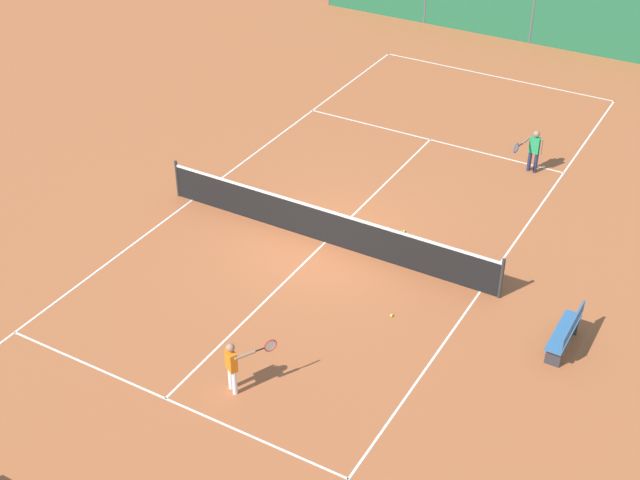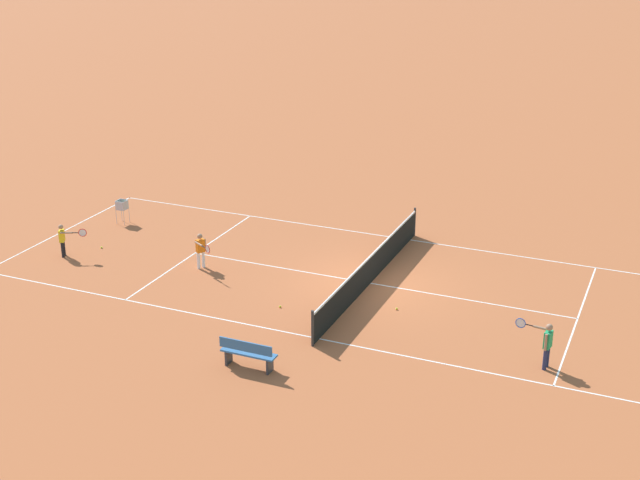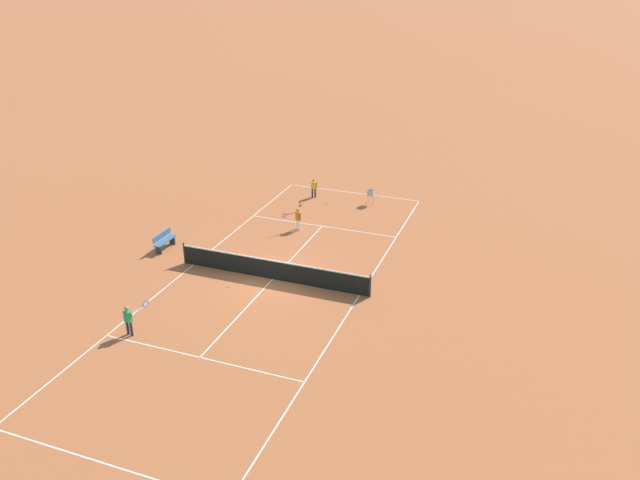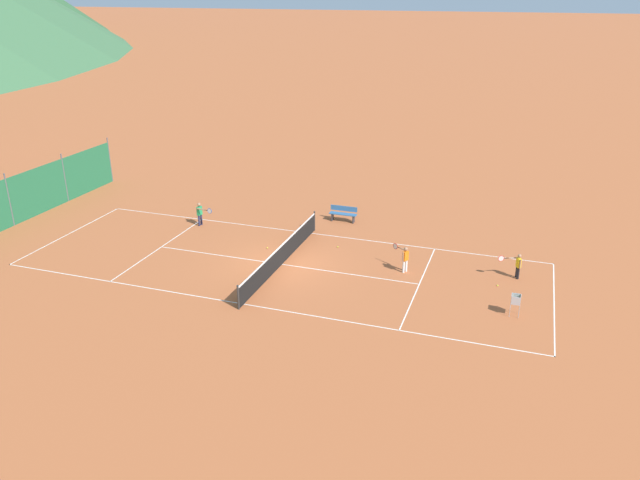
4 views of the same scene
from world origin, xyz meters
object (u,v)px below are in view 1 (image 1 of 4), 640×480
Objects in this scene: player_near_baseline at (534,148)px; courtside_bench at (566,332)px; tennis_net at (325,225)px; player_far_baseline at (234,363)px; tennis_ball_alley_right at (392,315)px; tennis_ball_by_net_right at (404,231)px.

courtside_bench is (3.09, -7.03, -0.29)m from player_near_baseline.
player_far_baseline reaches higher than tennis_net.
player_near_baseline is 19.24× the size of tennis_ball_alley_right.
player_far_baseline is 6.93m from tennis_ball_by_net_right.
player_near_baseline is (2.19, 11.50, 0.04)m from player_far_baseline.
tennis_ball_alley_right is 3.73m from courtside_bench.
courtside_bench reaches higher than tennis_ball_by_net_right.
player_near_baseline reaches higher than tennis_net.
tennis_ball_by_net_right is at bearing -110.82° from player_near_baseline.
player_far_baseline is 18.22× the size of tennis_ball_by_net_right.
player_far_baseline is 4.07m from tennis_ball_alley_right.
tennis_ball_alley_right is 0.04× the size of courtside_bench.
player_far_baseline is 11.71m from player_near_baseline.
player_far_baseline is 0.95× the size of player_near_baseline.
tennis_ball_by_net_right is at bearing 153.46° from courtside_bench.
tennis_net is 139.09× the size of tennis_ball_by_net_right.
tennis_ball_by_net_right is 0.04× the size of courtside_bench.
tennis_ball_alley_right is at bearing -167.23° from courtside_bench.
tennis_ball_alley_right is (1.23, -3.24, 0.00)m from tennis_ball_by_net_right.
player_far_baseline reaches higher than tennis_ball_by_net_right.
tennis_ball_by_net_right is at bearing 42.64° from tennis_net.
tennis_net is at bearing 170.75° from courtside_bench.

